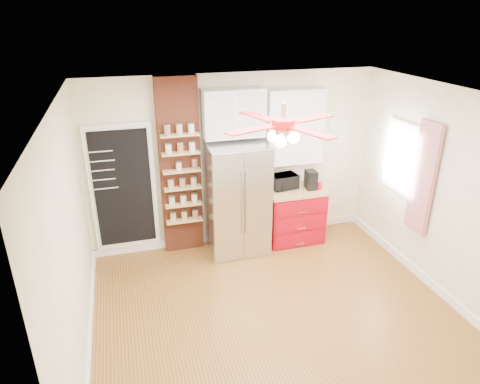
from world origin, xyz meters
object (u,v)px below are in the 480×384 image
object	(u,v)px
red_cabinet	(294,214)
ceiling_fan	(283,124)
fridge	(237,199)
toaster_oven	(284,181)
coffee_maker	(311,180)
canister_left	(320,186)
pantry_jar_oats	(179,167)

from	to	relation	value
red_cabinet	ceiling_fan	size ratio (longest dim) A/B	0.67
ceiling_fan	fridge	bearing A→B (deg)	91.76
fridge	ceiling_fan	xyz separation A→B (m)	(0.05, -1.63, 1.55)
ceiling_fan	toaster_oven	xyz separation A→B (m)	(0.76, 1.77, -1.41)
red_cabinet	coffee_maker	bearing A→B (deg)	-8.88
red_cabinet	canister_left	xyz separation A→B (m)	(0.37, -0.11, 0.51)
red_cabinet	ceiling_fan	xyz separation A→B (m)	(-0.92, -1.68, 1.97)
fridge	red_cabinet	distance (m)	1.06
fridge	coffee_maker	bearing A→B (deg)	0.55
fridge	coffee_maker	size ratio (longest dim) A/B	5.85
fridge	pantry_jar_oats	distance (m)	1.02
red_cabinet	toaster_oven	size ratio (longest dim) A/B	2.28
coffee_maker	pantry_jar_oats	xyz separation A→B (m)	(-2.06, 0.12, 0.38)
ceiling_fan	canister_left	xyz separation A→B (m)	(1.29, 1.57, -1.46)
toaster_oven	canister_left	xyz separation A→B (m)	(0.53, -0.20, -0.05)
canister_left	pantry_jar_oats	bearing A→B (deg)	175.00
fridge	toaster_oven	distance (m)	0.83
toaster_oven	pantry_jar_oats	world-z (taller)	pantry_jar_oats
ceiling_fan	coffee_maker	xyz separation A→B (m)	(1.17, 1.64, -1.37)
ceiling_fan	toaster_oven	size ratio (longest dim) A/B	3.40
ceiling_fan	canister_left	bearing A→B (deg)	50.63
ceiling_fan	pantry_jar_oats	size ratio (longest dim) A/B	11.63
red_cabinet	ceiling_fan	bearing A→B (deg)	-118.71
toaster_oven	red_cabinet	bearing A→B (deg)	-38.44
red_cabinet	toaster_oven	xyz separation A→B (m)	(-0.16, 0.09, 0.56)
canister_left	pantry_jar_oats	size ratio (longest dim) A/B	1.06
toaster_oven	ceiling_fan	bearing A→B (deg)	-121.54
fridge	canister_left	size ratio (longest dim) A/B	13.72
canister_left	red_cabinet	bearing A→B (deg)	163.76
red_cabinet	pantry_jar_oats	bearing A→B (deg)	177.37
red_cabinet	canister_left	size ratio (longest dim) A/B	7.37
ceiling_fan	coffee_maker	bearing A→B (deg)	54.63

